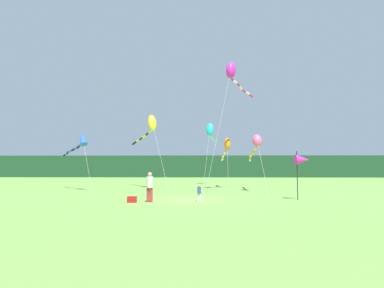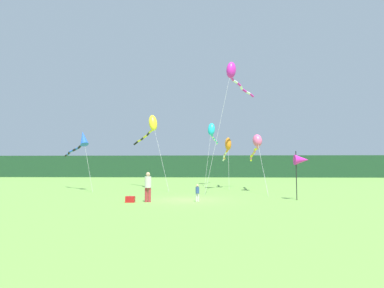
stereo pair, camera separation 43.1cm
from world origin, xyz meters
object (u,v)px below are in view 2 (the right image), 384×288
object	(u,v)px
kite_cyan	(212,131)
kite_magenta	(233,73)
kite_rainbow	(257,143)
person_child	(197,192)
kite_blue	(81,141)
kite_orange	(228,146)
banner_flag_pole	(301,160)
kite_yellow	(151,126)
person_adult	(148,185)
cooler_box	(130,199)

from	to	relation	value
kite_cyan	kite_magenta	size ratio (longest dim) A/B	0.64
kite_rainbow	kite_magenta	size ratio (longest dim) A/B	0.80
person_child	kite_blue	distance (m)	14.93
kite_orange	kite_blue	bearing A→B (deg)	-165.40
banner_flag_pole	kite_rainbow	world-z (taller)	kite_rainbow
kite_cyan	kite_yellow	size ratio (longest dim) A/B	0.79
kite_yellow	kite_magenta	world-z (taller)	kite_magenta
banner_flag_pole	person_child	bearing A→B (deg)	-169.94
kite_blue	kite_yellow	size ratio (longest dim) A/B	0.61
person_adult	person_child	xyz separation A→B (m)	(3.03, 0.42, -0.43)
kite_cyan	kite_yellow	world-z (taller)	kite_yellow
kite_rainbow	kite_magenta	world-z (taller)	kite_magenta
kite_magenta	kite_blue	bearing A→B (deg)	176.86
banner_flag_pole	kite_orange	world-z (taller)	kite_orange
person_child	cooler_box	world-z (taller)	person_child
cooler_box	kite_yellow	world-z (taller)	kite_yellow
person_adult	kite_blue	distance (m)	13.03
kite_yellow	kite_rainbow	distance (m)	10.90
person_adult	cooler_box	world-z (taller)	person_adult
kite_blue	kite_cyan	size ratio (longest dim) A/B	0.77
kite_blue	kite_yellow	bearing A→B (deg)	25.88
banner_flag_pole	kite_blue	xyz separation A→B (m)	(-17.83, 8.03, 1.97)
person_adult	kite_cyan	bearing A→B (deg)	77.07
kite_blue	kite_rainbow	world-z (taller)	kite_blue
person_child	person_adult	bearing A→B (deg)	-172.12
kite_yellow	banner_flag_pole	bearing A→B (deg)	-42.87
person_adult	kite_magenta	world-z (taller)	kite_magenta
banner_flag_pole	kite_orange	distance (m)	12.41
person_adult	kite_orange	xyz separation A→B (m)	(5.79, 13.25, 3.23)
kite_orange	kite_magenta	distance (m)	7.72
kite_blue	kite_orange	bearing A→B (deg)	14.60
person_adult	kite_cyan	distance (m)	19.95
kite_yellow	kite_magenta	xyz separation A→B (m)	(7.98, -3.69, 4.33)
banner_flag_pole	kite_blue	size ratio (longest dim) A/B	0.55
kite_cyan	kite_magenta	world-z (taller)	kite_magenta
person_adult	kite_blue	bearing A→B (deg)	129.70
person_child	kite_yellow	size ratio (longest dim) A/B	0.11
person_child	kite_yellow	bearing A→B (deg)	112.42
cooler_box	banner_flag_pole	size ratio (longest dim) A/B	0.17
kite_yellow	kite_orange	bearing A→B (deg)	4.93
kite_yellow	kite_orange	world-z (taller)	kite_yellow
cooler_box	kite_magenta	bearing A→B (deg)	52.39
kite_blue	cooler_box	bearing A→B (deg)	-54.79
cooler_box	kite_blue	size ratio (longest dim) A/B	0.09
banner_flag_pole	kite_magenta	distance (m)	11.48
kite_blue	kite_cyan	bearing A→B (deg)	36.34
cooler_box	kite_blue	xyz separation A→B (m)	(-6.98, 9.89, 4.37)
person_child	kite_magenta	bearing A→B (deg)	70.70
cooler_box	kite_blue	bearing A→B (deg)	125.21
person_child	kite_blue	world-z (taller)	kite_blue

